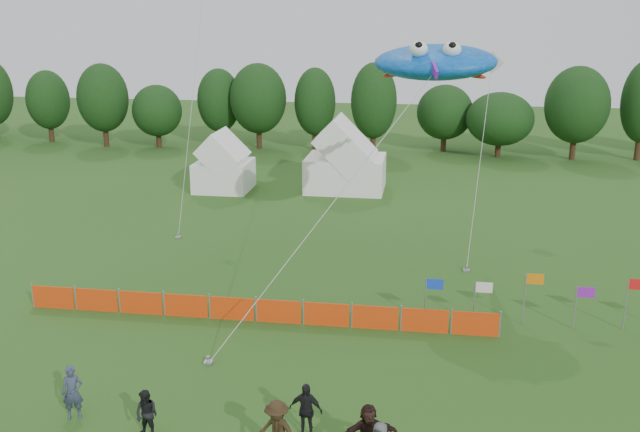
# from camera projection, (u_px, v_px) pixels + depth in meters

# --- Properties ---
(ground) EXTENTS (160.00, 160.00, 0.00)m
(ground) POSITION_uv_depth(u_px,v_px,m) (291.00, 431.00, 22.02)
(ground) COLOR #234C16
(ground) RESTS_ON ground
(treeline) EXTENTS (104.57, 8.78, 8.36)m
(treeline) POSITION_uv_depth(u_px,v_px,m) (404.00, 107.00, 63.28)
(treeline) COLOR #382314
(treeline) RESTS_ON ground
(tent_left) EXTENTS (3.87, 3.87, 3.41)m
(tent_left) POSITION_uv_depth(u_px,v_px,m) (224.00, 166.00, 50.98)
(tent_left) COLOR white
(tent_left) RESTS_ON ground
(tent_right) EXTENTS (5.64, 4.51, 3.98)m
(tent_right) POSITION_uv_depth(u_px,v_px,m) (346.00, 162.00, 50.88)
(tent_right) COLOR white
(tent_right) RESTS_ON ground
(barrier_fence) EXTENTS (19.90, 0.06, 1.00)m
(barrier_fence) POSITION_uv_depth(u_px,v_px,m) (255.00, 310.00, 29.63)
(barrier_fence) COLOR red
(barrier_fence) RESTS_ON ground
(flag_row) EXTENTS (10.73, 0.55, 2.26)m
(flag_row) POSITION_uv_depth(u_px,v_px,m) (556.00, 296.00, 28.82)
(flag_row) COLOR gray
(flag_row) RESTS_ON ground
(spectator_a) EXTENTS (0.76, 0.61, 1.80)m
(spectator_a) POSITION_uv_depth(u_px,v_px,m) (73.00, 392.00, 22.49)
(spectator_a) COLOR #303851
(spectator_a) RESTS_ON ground
(spectator_b) EXTENTS (0.87, 0.75, 1.55)m
(spectator_b) POSITION_uv_depth(u_px,v_px,m) (147.00, 414.00, 21.49)
(spectator_b) COLOR black
(spectator_b) RESTS_ON ground
(spectator_c) EXTENTS (1.43, 1.16, 1.92)m
(spectator_c) POSITION_uv_depth(u_px,v_px,m) (277.00, 432.00, 20.29)
(spectator_c) COLOR black
(spectator_c) RESTS_ON ground
(spectator_d) EXTENTS (1.08, 0.54, 1.77)m
(spectator_d) POSITION_uv_depth(u_px,v_px,m) (306.00, 410.00, 21.52)
(spectator_d) COLOR black
(spectator_d) RESTS_ON ground
(spectator_f) EXTENTS (1.71, 1.05, 1.76)m
(spectator_f) POSITION_uv_depth(u_px,v_px,m) (368.00, 432.00, 20.40)
(spectator_f) COLOR black
(spectator_f) RESTS_ON ground
(stingray_kite) EXTENTS (11.43, 18.37, 11.28)m
(stingray_kite) POSITION_uv_depth(u_px,v_px,m) (435.00, 62.00, 32.66)
(stingray_kite) COLOR blue
(stingray_kite) RESTS_ON ground
(small_kite_white) EXTENTS (2.35, 11.30, 10.18)m
(small_kite_white) POSITION_uv_depth(u_px,v_px,m) (487.00, 106.00, 41.12)
(small_kite_white) COLOR white
(small_kite_white) RESTS_ON ground
(small_kite_dark) EXTENTS (0.83, 8.30, 15.04)m
(small_kite_dark) POSITION_uv_depth(u_px,v_px,m) (194.00, 83.00, 42.58)
(small_kite_dark) COLOR black
(small_kite_dark) RESTS_ON ground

